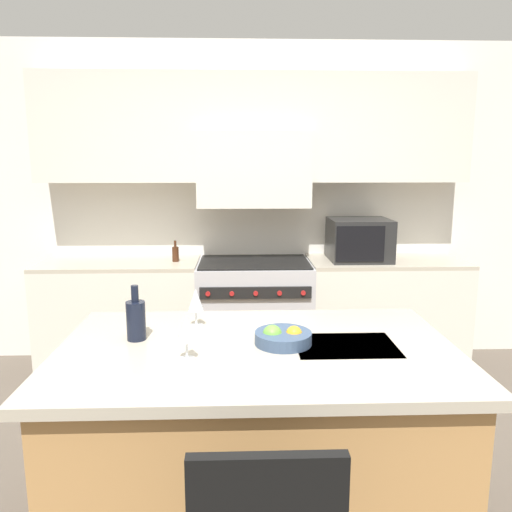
{
  "coord_description": "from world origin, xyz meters",
  "views": [
    {
      "loc": [
        -0.13,
        -2.03,
        1.71
      ],
      "look_at": [
        -0.02,
        0.85,
        1.17
      ],
      "focal_mm": 35.0,
      "sensor_mm": 36.0,
      "label": 1
    }
  ],
  "objects_px": {
    "wine_glass_far": "(196,301)",
    "oil_bottle_on_counter": "(175,254)",
    "wine_bottle": "(136,319)",
    "microwave": "(359,240)",
    "fruit_bowl": "(282,337)",
    "range_stove": "(254,315)",
    "wine_glass_near": "(186,330)"
  },
  "relations": [
    {
      "from": "wine_glass_far",
      "to": "oil_bottle_on_counter",
      "type": "bearing_deg",
      "value": 100.43
    },
    {
      "from": "wine_bottle",
      "to": "microwave",
      "type": "bearing_deg",
      "value": 51.44
    },
    {
      "from": "wine_bottle",
      "to": "fruit_bowl",
      "type": "distance_m",
      "value": 0.67
    },
    {
      "from": "microwave",
      "to": "range_stove",
      "type": "bearing_deg",
      "value": -178.76
    },
    {
      "from": "range_stove",
      "to": "wine_glass_far",
      "type": "bearing_deg",
      "value": -101.71
    },
    {
      "from": "wine_bottle",
      "to": "oil_bottle_on_counter",
      "type": "xyz_separation_m",
      "value": [
        -0.04,
        1.81,
        -0.03
      ]
    },
    {
      "from": "fruit_bowl",
      "to": "wine_glass_far",
      "type": "bearing_deg",
      "value": 147.31
    },
    {
      "from": "microwave",
      "to": "wine_glass_near",
      "type": "xyz_separation_m",
      "value": [
        -1.2,
        -2.07,
        -0.04
      ]
    },
    {
      "from": "microwave",
      "to": "wine_glass_near",
      "type": "relative_size",
      "value": 2.56
    },
    {
      "from": "wine_glass_far",
      "to": "oil_bottle_on_counter",
      "type": "relative_size",
      "value": 1.1
    },
    {
      "from": "microwave",
      "to": "wine_bottle",
      "type": "bearing_deg",
      "value": -128.56
    },
    {
      "from": "range_stove",
      "to": "fruit_bowl",
      "type": "bearing_deg",
      "value": -88.04
    },
    {
      "from": "fruit_bowl",
      "to": "wine_bottle",
      "type": "bearing_deg",
      "value": 173.1
    },
    {
      "from": "fruit_bowl",
      "to": "microwave",
      "type": "bearing_deg",
      "value": 67.29
    },
    {
      "from": "microwave",
      "to": "wine_glass_far",
      "type": "distance_m",
      "value": 2.04
    },
    {
      "from": "oil_bottle_on_counter",
      "to": "fruit_bowl",
      "type": "bearing_deg",
      "value": -69.62
    },
    {
      "from": "fruit_bowl",
      "to": "oil_bottle_on_counter",
      "type": "distance_m",
      "value": 2.02
    },
    {
      "from": "wine_glass_far",
      "to": "oil_bottle_on_counter",
      "type": "height_order",
      "value": "wine_glass_far"
    },
    {
      "from": "microwave",
      "to": "fruit_bowl",
      "type": "height_order",
      "value": "microwave"
    },
    {
      "from": "wine_glass_near",
      "to": "wine_glass_far",
      "type": "relative_size",
      "value": 1.0
    },
    {
      "from": "range_stove",
      "to": "microwave",
      "type": "bearing_deg",
      "value": 1.24
    },
    {
      "from": "fruit_bowl",
      "to": "oil_bottle_on_counter",
      "type": "xyz_separation_m",
      "value": [
        -0.7,
        1.89,
        0.04
      ]
    },
    {
      "from": "microwave",
      "to": "wine_bottle",
      "type": "distance_m",
      "value": 2.33
    },
    {
      "from": "wine_glass_near",
      "to": "wine_glass_far",
      "type": "bearing_deg",
      "value": 89.52
    },
    {
      "from": "wine_glass_far",
      "to": "fruit_bowl",
      "type": "xyz_separation_m",
      "value": [
        0.4,
        -0.26,
        -0.1
      ]
    },
    {
      "from": "range_stove",
      "to": "wine_glass_far",
      "type": "height_order",
      "value": "wine_glass_far"
    },
    {
      "from": "microwave",
      "to": "wine_glass_near",
      "type": "bearing_deg",
      "value": -120.12
    },
    {
      "from": "microwave",
      "to": "fruit_bowl",
      "type": "bearing_deg",
      "value": -112.71
    },
    {
      "from": "oil_bottle_on_counter",
      "to": "wine_glass_far",
      "type": "bearing_deg",
      "value": -79.57
    },
    {
      "from": "wine_glass_near",
      "to": "wine_glass_far",
      "type": "xyz_separation_m",
      "value": [
        0.0,
        0.43,
        0.0
      ]
    },
    {
      "from": "range_stove",
      "to": "wine_glass_far",
      "type": "relative_size",
      "value": 4.88
    },
    {
      "from": "wine_bottle",
      "to": "wine_glass_near",
      "type": "relative_size",
      "value": 1.34
    }
  ]
}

